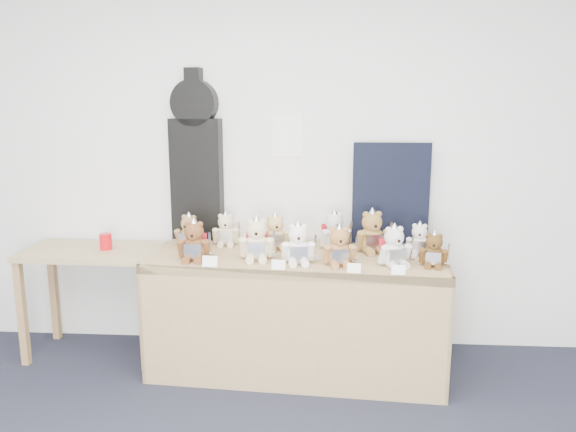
# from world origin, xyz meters

# --- Properties ---
(room_shell) EXTENTS (6.00, 6.00, 6.00)m
(room_shell) POSITION_xyz_m (0.18, 2.49, 1.55)
(room_shell) COLOR silver
(room_shell) RESTS_ON floor
(display_table) EXTENTS (1.97, 0.94, 0.80)m
(display_table) POSITION_xyz_m (0.28, 2.00, 0.63)
(display_table) COLOR olive
(display_table) RESTS_ON floor
(side_table) EXTENTS (0.94, 0.54, 0.78)m
(side_table) POSITION_xyz_m (-1.16, 2.18, 0.65)
(side_table) COLOR #9E8355
(side_table) RESTS_ON floor
(guitar_case) EXTENTS (0.38, 0.15, 1.22)m
(guitar_case) POSITION_xyz_m (-0.47, 2.45, 1.39)
(guitar_case) COLOR black
(guitar_case) RESTS_ON display_table
(navy_board) EXTENTS (0.53, 0.02, 0.71)m
(navy_board) POSITION_xyz_m (0.91, 2.39, 1.15)
(navy_board) COLOR black
(navy_board) RESTS_ON display_table
(red_cup) EXTENTS (0.08, 0.08, 0.11)m
(red_cup) POSITION_xyz_m (-1.06, 2.18, 0.83)
(red_cup) COLOR red
(red_cup) RESTS_ON side_table
(teddy_front_far_left) EXTENTS (0.23, 0.20, 0.29)m
(teddy_front_far_left) POSITION_xyz_m (-0.37, 1.88, 0.91)
(teddy_front_far_left) COLOR brown
(teddy_front_far_left) RESTS_ON display_table
(teddy_front_left) EXTENTS (0.25, 0.21, 0.30)m
(teddy_front_left) POSITION_xyz_m (0.03, 1.93, 0.92)
(teddy_front_left) COLOR beige
(teddy_front_left) RESTS_ON display_table
(teddy_front_centre) EXTENTS (0.24, 0.20, 0.29)m
(teddy_front_centre) POSITION_xyz_m (0.29, 1.86, 0.91)
(teddy_front_centre) COLOR white
(teddy_front_centre) RESTS_ON display_table
(teddy_front_right) EXTENTS (0.23, 0.19, 0.27)m
(teddy_front_right) POSITION_xyz_m (0.55, 1.83, 0.91)
(teddy_front_right) COLOR #9E6A3C
(teddy_front_right) RESTS_ON display_table
(teddy_front_far_right) EXTENTS (0.23, 0.22, 0.28)m
(teddy_front_far_right) POSITION_xyz_m (0.88, 1.84, 0.91)
(teddy_front_far_right) COLOR silver
(teddy_front_far_right) RESTS_ON display_table
(teddy_front_end) EXTENTS (0.19, 0.17, 0.24)m
(teddy_front_end) POSITION_xyz_m (1.12, 1.85, 0.89)
(teddy_front_end) COLOR #54391C
(teddy_front_end) RESTS_ON display_table
(teddy_back_left) EXTENTS (0.21, 0.18, 0.26)m
(teddy_back_left) POSITION_xyz_m (-0.23, 2.28, 0.90)
(teddy_back_left) COLOR beige
(teddy_back_left) RESTS_ON display_table
(teddy_back_centre_left) EXTENTS (0.23, 0.20, 0.27)m
(teddy_back_centre_left) POSITION_xyz_m (0.12, 2.19, 0.91)
(teddy_back_centre_left) COLOR tan
(teddy_back_centre_left) RESTS_ON display_table
(teddy_back_centre_right) EXTENTS (0.24, 0.22, 0.29)m
(teddy_back_centre_right) POSITION_xyz_m (0.52, 2.23, 0.91)
(teddy_back_centre_right) COLOR beige
(teddy_back_centre_right) RESTS_ON display_table
(teddy_back_right) EXTENTS (0.27, 0.24, 0.32)m
(teddy_back_right) POSITION_xyz_m (0.77, 2.15, 0.93)
(teddy_back_right) COLOR olive
(teddy_back_right) RESTS_ON display_table
(teddy_back_end) EXTENTS (0.19, 0.16, 0.24)m
(teddy_back_end) POSITION_xyz_m (1.08, 2.12, 0.89)
(teddy_back_end) COLOR silver
(teddy_back_end) RESTS_ON display_table
(teddy_back_far_left) EXTENTS (0.21, 0.20, 0.26)m
(teddy_back_far_left) POSITION_xyz_m (-0.47, 2.19, 0.90)
(teddy_back_far_left) COLOR olive
(teddy_back_far_left) RESTS_ON display_table
(entry_card_a) EXTENTS (0.10, 0.03, 0.07)m
(entry_card_a) POSITION_xyz_m (-0.24, 1.73, 0.84)
(entry_card_a) COLOR white
(entry_card_a) RESTS_ON display_table
(entry_card_b) EXTENTS (0.08, 0.02, 0.06)m
(entry_card_b) POSITION_xyz_m (0.18, 1.70, 0.83)
(entry_card_b) COLOR white
(entry_card_b) RESTS_ON display_table
(entry_card_c) EXTENTS (0.08, 0.02, 0.06)m
(entry_card_c) POSITION_xyz_m (0.63, 1.67, 0.83)
(entry_card_c) COLOR white
(entry_card_c) RESTS_ON display_table
(entry_card_d) EXTENTS (0.08, 0.02, 0.06)m
(entry_card_d) POSITION_xyz_m (0.89, 1.65, 0.83)
(entry_card_d) COLOR white
(entry_card_d) RESTS_ON display_table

